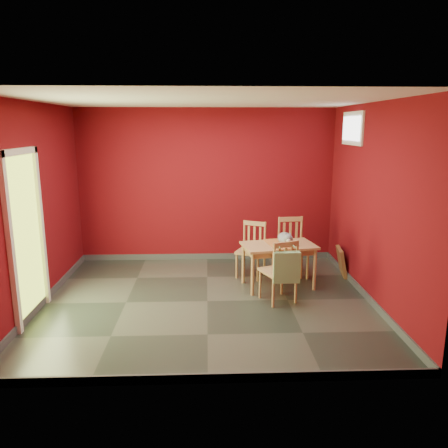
{
  "coord_description": "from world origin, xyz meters",
  "views": [
    {
      "loc": [
        0.01,
        -5.7,
        2.38
      ],
      "look_at": [
        0.25,
        0.45,
        1.0
      ],
      "focal_mm": 35.0,
      "sensor_mm": 36.0,
      "label": 1
    }
  ],
  "objects_px": {
    "dining_table": "(279,250)",
    "chair_far_right": "(292,246)",
    "cat": "(285,236)",
    "chair_near": "(280,270)",
    "tote_bag": "(287,267)",
    "chair_far_left": "(252,249)",
    "picture_frame": "(341,262)"
  },
  "relations": [
    {
      "from": "chair_far_left",
      "to": "picture_frame",
      "type": "bearing_deg",
      "value": -1.3
    },
    {
      "from": "chair_far_right",
      "to": "cat",
      "type": "relative_size",
      "value": 2.03
    },
    {
      "from": "chair_near",
      "to": "chair_far_right",
      "type": "bearing_deg",
      "value": 70.75
    },
    {
      "from": "chair_far_right",
      "to": "tote_bag",
      "type": "height_order",
      "value": "chair_far_right"
    },
    {
      "from": "picture_frame",
      "to": "cat",
      "type": "bearing_deg",
      "value": -156.08
    },
    {
      "from": "chair_near",
      "to": "tote_bag",
      "type": "xyz_separation_m",
      "value": [
        0.05,
        -0.21,
        0.11
      ]
    },
    {
      "from": "chair_far_right",
      "to": "tote_bag",
      "type": "xyz_separation_m",
      "value": [
        -0.34,
        -1.31,
        0.09
      ]
    },
    {
      "from": "chair_near",
      "to": "tote_bag",
      "type": "height_order",
      "value": "chair_near"
    },
    {
      "from": "chair_far_right",
      "to": "tote_bag",
      "type": "relative_size",
      "value": 1.94
    },
    {
      "from": "dining_table",
      "to": "chair_near",
      "type": "height_order",
      "value": "chair_near"
    },
    {
      "from": "dining_table",
      "to": "chair_far_right",
      "type": "xyz_separation_m",
      "value": [
        0.31,
        0.52,
        -0.1
      ]
    },
    {
      "from": "chair_far_right",
      "to": "cat",
      "type": "bearing_deg",
      "value": -113.15
    },
    {
      "from": "chair_far_right",
      "to": "cat",
      "type": "distance_m",
      "value": 0.61
    },
    {
      "from": "dining_table",
      "to": "picture_frame",
      "type": "height_order",
      "value": "dining_table"
    },
    {
      "from": "chair_near",
      "to": "tote_bag",
      "type": "distance_m",
      "value": 0.24
    },
    {
      "from": "chair_far_right",
      "to": "chair_near",
      "type": "distance_m",
      "value": 1.17
    },
    {
      "from": "cat",
      "to": "chair_far_right",
      "type": "bearing_deg",
      "value": 64.0
    },
    {
      "from": "chair_far_right",
      "to": "chair_near",
      "type": "height_order",
      "value": "chair_far_right"
    },
    {
      "from": "chair_far_right",
      "to": "picture_frame",
      "type": "xyz_separation_m",
      "value": [
        0.81,
        -0.04,
        -0.26
      ]
    },
    {
      "from": "chair_far_left",
      "to": "picture_frame",
      "type": "height_order",
      "value": "chair_far_left"
    },
    {
      "from": "picture_frame",
      "to": "tote_bag",
      "type": "bearing_deg",
      "value": -131.92
    },
    {
      "from": "tote_bag",
      "to": "cat",
      "type": "xyz_separation_m",
      "value": [
        0.12,
        0.82,
        0.21
      ]
    },
    {
      "from": "chair_far_left",
      "to": "picture_frame",
      "type": "xyz_separation_m",
      "value": [
        1.47,
        -0.03,
        -0.22
      ]
    },
    {
      "from": "chair_near",
      "to": "picture_frame",
      "type": "bearing_deg",
      "value": 41.74
    },
    {
      "from": "chair_far_left",
      "to": "chair_far_right",
      "type": "xyz_separation_m",
      "value": [
        0.66,
        0.01,
        0.03
      ]
    },
    {
      "from": "chair_far_left",
      "to": "cat",
      "type": "xyz_separation_m",
      "value": [
        0.45,
        -0.48,
        0.33
      ]
    },
    {
      "from": "dining_table",
      "to": "chair_near",
      "type": "distance_m",
      "value": 0.6
    },
    {
      "from": "dining_table",
      "to": "chair_far_left",
      "type": "bearing_deg",
      "value": 124.43
    },
    {
      "from": "cat",
      "to": "picture_frame",
      "type": "relative_size",
      "value": 0.99
    },
    {
      "from": "chair_near",
      "to": "dining_table",
      "type": "bearing_deg",
      "value": 82.58
    },
    {
      "from": "dining_table",
      "to": "chair_far_right",
      "type": "bearing_deg",
      "value": 59.25
    },
    {
      "from": "dining_table",
      "to": "chair_far_left",
      "type": "relative_size",
      "value": 1.31
    }
  ]
}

